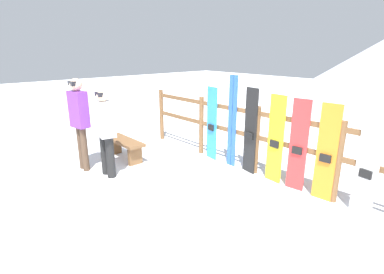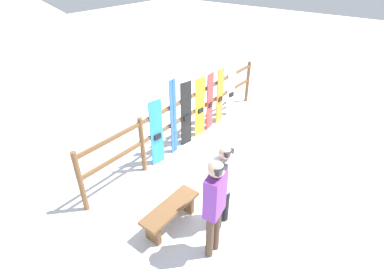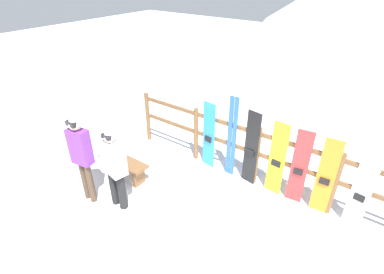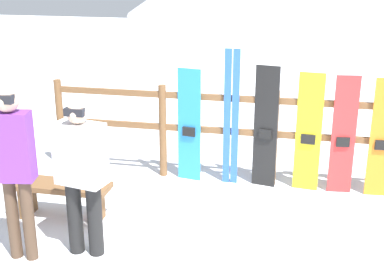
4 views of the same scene
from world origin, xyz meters
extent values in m
plane|color=white|center=(0.00, 0.00, 0.00)|extent=(40.00, 40.00, 0.00)
cylinder|color=brown|center=(-2.95, 1.92, 0.63)|extent=(0.10, 0.10, 1.26)
cylinder|color=brown|center=(-1.47, 1.92, 0.63)|extent=(0.10, 0.10, 1.26)
cylinder|color=brown|center=(0.00, 1.92, 0.63)|extent=(0.10, 0.10, 1.26)
cylinder|color=brown|center=(1.47, 1.92, 0.63)|extent=(0.10, 0.10, 1.26)
cylinder|color=brown|center=(2.95, 1.92, 0.63)|extent=(0.10, 0.10, 1.26)
cube|color=brown|center=(0.00, 1.92, 0.70)|extent=(5.90, 0.05, 0.08)
cube|color=brown|center=(0.00, 1.92, 1.14)|extent=(5.90, 0.05, 0.08)
cube|color=brown|center=(-2.28, 0.45, 0.40)|extent=(1.14, 0.36, 0.06)
cube|color=brown|center=(-2.71, 0.45, 0.19)|extent=(0.08, 0.29, 0.37)
cube|color=brown|center=(-1.85, 0.45, 0.19)|extent=(0.08, 0.29, 0.37)
cylinder|color=black|center=(-1.82, -0.19, 0.38)|extent=(0.15, 0.15, 0.77)
cylinder|color=black|center=(-1.61, -0.19, 0.38)|extent=(0.15, 0.15, 0.77)
cube|color=white|center=(-1.71, -0.19, 1.07)|extent=(0.51, 0.35, 0.61)
sphere|color=#D8B293|center=(-1.71, -0.19, 1.48)|extent=(0.21, 0.21, 0.21)
cube|color=black|center=(-1.71, -0.26, 1.50)|extent=(0.19, 0.07, 0.07)
cylinder|color=#4C3828|center=(-2.37, -0.41, 0.42)|extent=(0.12, 0.12, 0.84)
cylinder|color=#4C3828|center=(-2.20, -0.41, 0.42)|extent=(0.12, 0.12, 0.84)
cube|color=#723399|center=(-2.29, -0.41, 1.18)|extent=(0.40, 0.27, 0.67)
sphere|color=#D8B293|center=(-2.29, -0.41, 1.63)|extent=(0.23, 0.23, 0.23)
cube|color=black|center=(-2.29, -0.48, 1.66)|extent=(0.21, 0.08, 0.08)
cube|color=#288CE0|center=(-1.10, 1.86, 0.76)|extent=(0.31, 0.08, 1.51)
cube|color=black|center=(-1.10, 1.83, 0.68)|extent=(0.17, 0.06, 0.12)
cube|color=blue|center=(-0.60, 1.86, 0.89)|extent=(0.09, 0.02, 1.78)
cube|color=blue|center=(-0.50, 1.86, 0.89)|extent=(0.09, 0.02, 1.78)
cube|color=black|center=(-0.11, 1.86, 0.80)|extent=(0.30, 0.08, 1.59)
cube|color=black|center=(-0.11, 1.83, 0.72)|extent=(0.17, 0.06, 0.12)
cube|color=yellow|center=(0.43, 1.86, 0.76)|extent=(0.32, 0.06, 1.53)
cube|color=black|center=(0.43, 1.83, 0.69)|extent=(0.18, 0.05, 0.12)
cube|color=red|center=(0.85, 1.86, 0.76)|extent=(0.29, 0.06, 1.51)
cube|color=black|center=(0.85, 1.83, 0.68)|extent=(0.16, 0.05, 0.12)
cube|color=orange|center=(1.31, 1.86, 0.75)|extent=(0.30, 0.04, 1.50)
cube|color=black|center=(1.31, 1.83, 0.68)|extent=(0.17, 0.04, 0.12)
cube|color=white|center=(1.88, 1.86, 0.68)|extent=(0.30, 0.07, 1.35)
cube|color=black|center=(1.88, 1.83, 0.61)|extent=(0.17, 0.05, 0.12)
camera|label=1|loc=(3.13, -2.43, 2.25)|focal=28.00mm
camera|label=2|loc=(-4.89, -2.04, 4.03)|focal=28.00mm
camera|label=3|loc=(1.89, -2.80, 3.93)|focal=28.00mm
camera|label=4|loc=(0.34, -4.63, 2.88)|focal=50.00mm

